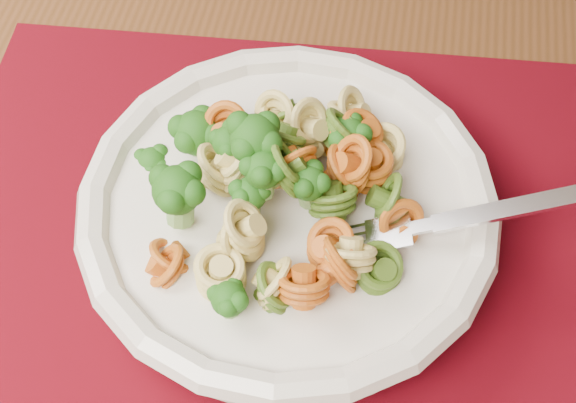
% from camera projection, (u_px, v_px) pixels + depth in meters
% --- Properties ---
extents(dining_table, '(1.63, 1.22, 0.76)m').
position_uv_depth(dining_table, '(396.00, 222.00, 0.63)').
color(dining_table, '#502D16').
rests_on(dining_table, ground).
extents(placemat, '(0.56, 0.49, 0.00)m').
position_uv_depth(placemat, '(310.00, 265.00, 0.49)').
color(placemat, '#4C030E').
rests_on(placemat, dining_table).
extents(pasta_bowl, '(0.25, 0.25, 0.05)m').
position_uv_depth(pasta_bowl, '(288.00, 212.00, 0.48)').
color(pasta_bowl, beige).
rests_on(pasta_bowl, placemat).
extents(pasta_broccoli_heap, '(0.21, 0.21, 0.06)m').
position_uv_depth(pasta_broccoli_heap, '(288.00, 196.00, 0.46)').
color(pasta_broccoli_heap, '#D0B966').
rests_on(pasta_broccoli_heap, pasta_bowl).
extents(fork, '(0.18, 0.09, 0.08)m').
position_uv_depth(fork, '(389.00, 233.00, 0.45)').
color(fork, silver).
rests_on(fork, pasta_bowl).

